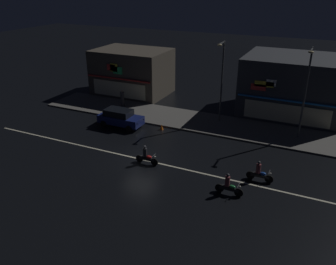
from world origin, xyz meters
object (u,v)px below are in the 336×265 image
object	(u,v)px
streetlamp_mid	(306,88)
traffic_cone	(161,127)
motorcycle_opposite_lane	(146,156)
streetlamp_west	(221,76)
pedestrian_on_sidewalk	(122,99)
parked_car_near_kerb	(120,118)
motorcycle_following	(229,186)
motorcycle_lead	(259,173)

from	to	relation	value
streetlamp_mid	traffic_cone	world-z (taller)	streetlamp_mid
motorcycle_opposite_lane	traffic_cone	world-z (taller)	motorcycle_opposite_lane
streetlamp_west	streetlamp_mid	size ratio (longest dim) A/B	0.98
pedestrian_on_sidewalk	parked_car_near_kerb	world-z (taller)	pedestrian_on_sidewalk
parked_car_near_kerb	motorcycle_following	size ratio (longest dim) A/B	2.26
streetlamp_mid	motorcycle_opposite_lane	size ratio (longest dim) A/B	4.18
streetlamp_mid	pedestrian_on_sidewalk	size ratio (longest dim) A/B	4.24
motorcycle_lead	traffic_cone	distance (m)	11.48
motorcycle_following	traffic_cone	distance (m)	11.69
motorcycle_lead	parked_car_near_kerb	bearing A→B (deg)	166.12
streetlamp_west	pedestrian_on_sidewalk	size ratio (longest dim) A/B	4.17
streetlamp_west	motorcycle_following	xyz separation A→B (m)	(4.33, -11.73, -4.07)
streetlamp_mid	traffic_cone	xyz separation A→B (m)	(-11.91, -3.16, -4.49)
motorcycle_lead	motorcycle_opposite_lane	world-z (taller)	same
motorcycle_following	streetlamp_mid	bearing A→B (deg)	-107.22
motorcycle_opposite_lane	traffic_cone	size ratio (longest dim) A/B	3.45
pedestrian_on_sidewalk	traffic_cone	xyz separation A→B (m)	(6.61, -3.77, -0.73)
pedestrian_on_sidewalk	parked_car_near_kerb	bearing A→B (deg)	64.85
pedestrian_on_sidewalk	traffic_cone	bearing A→B (deg)	95.72
streetlamp_mid	motorcycle_opposite_lane	world-z (taller)	streetlamp_mid
pedestrian_on_sidewalk	parked_car_near_kerb	xyz separation A→B (m)	(2.61, -4.63, -0.13)
motorcycle_lead	streetlamp_mid	bearing A→B (deg)	81.84
traffic_cone	parked_car_near_kerb	bearing A→B (deg)	-167.85
motorcycle_lead	motorcycle_following	size ratio (longest dim) A/B	1.00
motorcycle_lead	traffic_cone	xyz separation A→B (m)	(-10.20, 5.26, -0.36)
motorcycle_opposite_lane	streetlamp_west	bearing A→B (deg)	-106.89
motorcycle_following	motorcycle_opposite_lane	distance (m)	7.00
motorcycle_opposite_lane	parked_car_near_kerb	bearing A→B (deg)	-46.78
pedestrian_on_sidewalk	motorcycle_lead	bearing A→B (deg)	97.17
pedestrian_on_sidewalk	traffic_cone	world-z (taller)	pedestrian_on_sidewalk
streetlamp_mid	traffic_cone	size ratio (longest dim) A/B	14.44
motorcycle_lead	motorcycle_opposite_lane	bearing A→B (deg)	-168.71
parked_car_near_kerb	motorcycle_following	bearing A→B (deg)	-28.60
streetlamp_mid	parked_car_near_kerb	size ratio (longest dim) A/B	1.85
pedestrian_on_sidewalk	motorcycle_opposite_lane	distance (m)	13.24
streetlamp_mid	parked_car_near_kerb	xyz separation A→B (m)	(-15.91, -4.02, -3.90)
motorcycle_following	traffic_cone	bearing A→B (deg)	-42.72
streetlamp_mid	motorcycle_lead	bearing A→B (deg)	-101.48
traffic_cone	motorcycle_lead	bearing A→B (deg)	-27.26
streetlamp_west	motorcycle_following	size ratio (longest dim) A/B	4.11
pedestrian_on_sidewalk	motorcycle_lead	world-z (taller)	pedestrian_on_sidewalk
streetlamp_mid	traffic_cone	distance (m)	13.12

